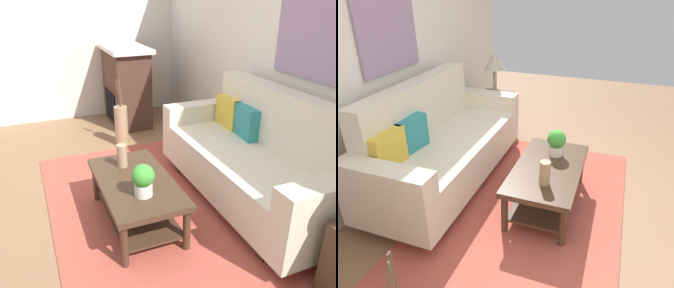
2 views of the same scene
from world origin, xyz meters
TOP-DOWN VIEW (x-y plane):
  - ground_plane at (0.00, 0.00)m, footprint 9.79×9.79m
  - wall_back at (0.00, 2.01)m, footprint 5.79×0.10m
  - wall_left at (-2.94, 0.48)m, footprint 0.10×4.96m
  - area_rug at (0.00, 0.50)m, footprint 2.81×1.77m
  - couch at (0.23, 1.47)m, footprint 2.13×0.84m
  - throw_pillow_mustard at (-0.43, 1.59)m, footprint 0.36×0.12m
  - throw_pillow_teal at (-0.10, 1.59)m, footprint 0.37×0.16m
  - coffee_table at (0.17, 0.33)m, footprint 1.10×0.60m
  - tabletop_vase at (-0.11, 0.30)m, footprint 0.09×0.09m
  - potted_plant_tabletop at (0.42, 0.32)m, footprint 0.18×0.18m
  - fireplace at (-2.34, 0.99)m, footprint 1.02×0.58m
  - floor_vase at (-1.55, 0.68)m, footprint 0.17×0.17m
  - floor_vase_branch_a at (-1.53, 0.68)m, footprint 0.02×0.01m
  - floor_vase_branch_b at (-1.56, 0.70)m, footprint 0.05×0.05m
  - floor_vase_branch_c at (-1.56, 0.66)m, footprint 0.05×0.04m
  - framed_painting at (0.23, 1.94)m, footprint 0.81×0.03m

SIDE VIEW (x-z plane):
  - ground_plane at x=0.00m, z-range 0.00..0.00m
  - area_rug at x=0.00m, z-range 0.00..0.01m
  - floor_vase at x=-1.55m, z-range 0.00..0.52m
  - coffee_table at x=0.17m, z-range 0.10..0.53m
  - couch at x=0.23m, z-range -0.11..0.97m
  - tabletop_vase at x=-0.11m, z-range 0.43..0.64m
  - potted_plant_tabletop at x=0.42m, z-range 0.44..0.70m
  - fireplace at x=-2.34m, z-range 0.01..1.17m
  - throw_pillow_mustard at x=-0.43m, z-range 0.52..0.84m
  - throw_pillow_teal at x=-0.10m, z-range 0.52..0.84m
  - floor_vase_branch_a at x=-1.53m, z-range 0.52..0.88m
  - floor_vase_branch_b at x=-1.56m, z-range 0.53..0.88m
  - floor_vase_branch_c at x=-1.56m, z-range 0.53..0.88m
  - wall_back at x=0.00m, z-range 0.00..2.70m
  - wall_left at x=-2.94m, z-range 0.00..2.70m
  - framed_painting at x=0.23m, z-range 1.17..1.96m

